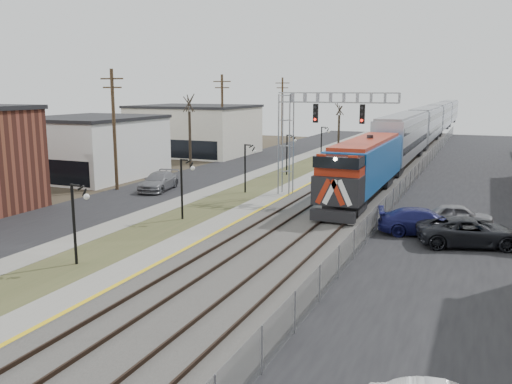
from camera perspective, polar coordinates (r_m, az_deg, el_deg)
The scene contains 21 objects.
ground at distance 20.00m, azimuth -25.00°, elevation -15.15°, with size 160.00×160.00×0.00m, color #473D2D.
street_west at distance 53.81m, azimuth -5.39°, elevation 1.82°, with size 7.00×120.00×0.04m, color black.
sidewalk at distance 51.84m, azimuth -1.01°, elevation 1.55°, with size 2.00×120.00×0.08m, color gray.
grass_median at distance 50.71m, azimuth 2.09°, elevation 1.32°, with size 4.00×120.00×0.06m, color #414826.
platform at distance 49.72m, azimuth 5.32°, elevation 1.19°, with size 2.00×120.00×0.24m, color gray.
ballast_bed at distance 48.47m, azimuth 10.96°, elevation 0.76°, with size 8.00×120.00×0.20m, color #595651.
parking_lot at distance 47.52m, azimuth 25.23°, elevation -0.38°, with size 16.00×120.00×0.04m, color black.
platform_edge at distance 49.44m, azimuth 6.29°, elevation 1.27°, with size 0.24×120.00×0.01m, color gold.
track_near at distance 48.88m, azimuth 8.67°, elevation 1.13°, with size 1.58×120.00×0.15m.
track_far at distance 48.15m, azimuth 12.71°, elevation 0.84°, with size 1.58×120.00×0.15m.
train at distance 88.18m, azimuth 17.68°, elevation 6.79°, with size 3.00×108.65×5.33m.
signal_gantry at distance 41.77m, azimuth 5.41°, elevation 6.91°, with size 9.00×1.07×8.15m.
lampposts at distance 35.50m, azimuth -7.59°, elevation 0.33°, with size 0.14×62.14×4.00m.
utility_poles at distance 46.51m, azimuth -14.69°, elevation 6.28°, with size 0.28×80.28×10.00m.
fence at distance 47.67m, azimuth 15.92°, elevation 1.23°, with size 0.04×120.00×1.60m, color gray.
buildings_west at distance 50.34m, azimuth -21.03°, elevation 3.96°, with size 14.00×67.00×7.00m.
bare_trees at distance 57.44m, azimuth -4.61°, elevation 5.10°, with size 12.30×42.30×5.95m.
car_lot_c at distance 31.49m, azimuth 21.58°, elevation -4.00°, with size 2.55×5.53×1.54m, color black.
car_lot_d at distance 32.99m, azimuth 17.27°, elevation -3.08°, with size 2.13×5.25×1.52m, color #181954.
car_lot_e at distance 35.67m, azimuth 20.57°, elevation -2.37°, with size 1.64×4.07×1.39m, color slate.
car_street_b at distance 45.98m, azimuth -10.22°, elevation 1.06°, with size 2.08×5.13×1.49m, color slate.
Camera 1 is at (13.85, -11.72, 8.43)m, focal length 38.00 mm.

